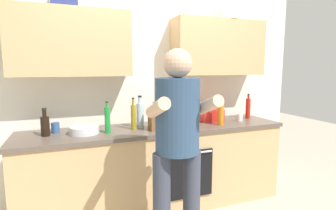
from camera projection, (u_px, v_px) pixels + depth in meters
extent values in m
plane|color=#B2A893|center=(158.00, 205.00, 2.95)|extent=(12.00, 12.00, 0.00)
cube|color=silver|center=(148.00, 92.00, 3.11)|extent=(4.00, 0.06, 2.50)
cube|color=tan|center=(72.00, 43.00, 2.57)|extent=(1.14, 0.32, 0.65)
cube|color=tan|center=(218.00, 48.00, 3.16)|extent=(1.14, 0.32, 0.65)
cylinder|color=silver|center=(227.00, 16.00, 3.14)|extent=(0.34, 0.34, 0.10)
cube|color=tan|center=(158.00, 169.00, 2.89)|extent=(2.80, 0.60, 0.86)
cube|color=brown|center=(158.00, 129.00, 2.83)|extent=(2.84, 0.64, 0.04)
cube|color=black|center=(188.00, 175.00, 2.68)|extent=(0.56, 0.02, 0.50)
cylinder|color=silver|center=(189.00, 154.00, 2.62)|extent=(0.52, 0.02, 0.02)
cylinder|color=#383D4C|center=(162.00, 208.00, 2.06)|extent=(0.14, 0.14, 0.88)
cylinder|color=#383D4C|center=(191.00, 202.00, 2.15)|extent=(0.14, 0.14, 0.88)
cylinder|color=navy|center=(177.00, 116.00, 2.00)|extent=(0.34, 0.34, 0.57)
sphere|color=#D8AD8C|center=(178.00, 63.00, 1.95)|extent=(0.22, 0.22, 0.22)
cylinder|color=#D8AD8C|center=(158.00, 108.00, 1.81)|extent=(0.09, 0.31, 0.19)
cylinder|color=#D8AD8C|center=(208.00, 105.00, 1.95)|extent=(0.09, 0.31, 0.19)
cylinder|color=#198C33|center=(107.00, 120.00, 2.55)|extent=(0.05, 0.05, 0.25)
cylinder|color=#198C33|center=(107.00, 105.00, 2.53)|extent=(0.02, 0.02, 0.05)
cylinder|color=black|center=(107.00, 102.00, 2.53)|extent=(0.03, 0.03, 0.01)
cylinder|color=olive|center=(133.00, 117.00, 2.71)|extent=(0.05, 0.05, 0.25)
cylinder|color=olive|center=(133.00, 102.00, 2.69)|extent=(0.02, 0.02, 0.06)
cylinder|color=black|center=(133.00, 98.00, 2.68)|extent=(0.03, 0.03, 0.01)
cylinder|color=silver|center=(140.00, 116.00, 2.79)|extent=(0.08, 0.08, 0.26)
cylinder|color=silver|center=(140.00, 100.00, 2.77)|extent=(0.04, 0.04, 0.07)
cylinder|color=black|center=(140.00, 96.00, 2.76)|extent=(0.04, 0.04, 0.02)
cylinder|color=black|center=(45.00, 126.00, 2.45)|extent=(0.08, 0.08, 0.18)
cylinder|color=black|center=(44.00, 113.00, 2.43)|extent=(0.04, 0.04, 0.06)
cylinder|color=black|center=(44.00, 109.00, 2.42)|extent=(0.04, 0.04, 0.02)
cylinder|color=#8C4C14|center=(176.00, 119.00, 2.70)|extent=(0.08, 0.08, 0.22)
cylinder|color=#8C4C14|center=(176.00, 106.00, 2.68)|extent=(0.03, 0.03, 0.04)
cylinder|color=black|center=(176.00, 104.00, 2.68)|extent=(0.04, 0.04, 0.02)
cylinder|color=orange|center=(221.00, 114.00, 2.92)|extent=(0.07, 0.07, 0.25)
cylinder|color=orange|center=(221.00, 100.00, 2.90)|extent=(0.03, 0.03, 0.06)
cylinder|color=black|center=(221.00, 97.00, 2.90)|extent=(0.03, 0.03, 0.01)
cylinder|color=red|center=(248.00, 109.00, 3.32)|extent=(0.06, 0.06, 0.25)
cylinder|color=red|center=(248.00, 97.00, 3.30)|extent=(0.03, 0.03, 0.05)
cylinder|color=black|center=(249.00, 94.00, 3.30)|extent=(0.03, 0.03, 0.01)
cylinder|color=#33598C|center=(55.00, 128.00, 2.57)|extent=(0.08, 0.08, 0.10)
cylinder|color=slate|center=(162.00, 122.00, 2.87)|extent=(0.07, 0.07, 0.08)
cylinder|color=white|center=(239.00, 117.00, 3.16)|extent=(0.07, 0.07, 0.08)
cylinder|color=silver|center=(84.00, 130.00, 2.55)|extent=(0.28, 0.28, 0.07)
cube|color=brown|center=(154.00, 119.00, 2.68)|extent=(0.10, 0.14, 0.23)
cylinder|color=black|center=(153.00, 105.00, 2.64)|extent=(0.02, 0.02, 0.06)
cylinder|color=black|center=(155.00, 105.00, 2.68)|extent=(0.02, 0.02, 0.06)
cube|color=red|center=(211.00, 115.00, 3.13)|extent=(0.28, 0.23, 0.15)
cube|color=tan|center=(183.00, 115.00, 3.01)|extent=(0.29, 0.27, 0.20)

